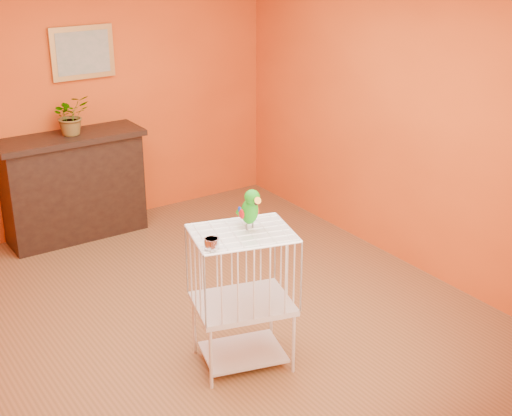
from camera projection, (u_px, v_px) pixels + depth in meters
ground at (204, 313)px, 5.69m from camera, size 4.50×4.50×0.00m
room_shell at (198, 120)px, 5.10m from camera, size 4.50×4.50×4.50m
console_cabinet at (74, 187)px, 6.90m from camera, size 1.39×0.50×1.03m
potted_plant at (70, 118)px, 6.70m from camera, size 0.37×0.41×0.29m
framed_picture at (83, 53)px, 6.74m from camera, size 0.62×0.04×0.50m
birdcage at (243, 297)px, 4.87m from camera, size 0.76×0.65×1.01m
feed_cup at (212, 243)px, 4.44m from camera, size 0.09×0.09×0.07m
parrot at (250, 208)px, 4.69m from camera, size 0.14×0.26×0.29m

